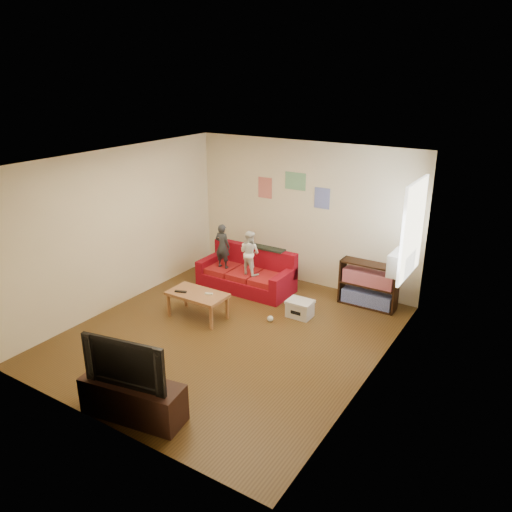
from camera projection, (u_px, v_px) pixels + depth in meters
The scene contains 17 objects.
room_shell at pixel (227, 253), 7.31m from camera, with size 4.52×5.02×2.72m.
sofa at pixel (248, 275), 9.36m from camera, with size 1.77×0.81×0.78m.
child_a at pixel (223, 246), 9.27m from camera, with size 0.31×0.20×0.85m, color #282B30.
child_b at pixel (250, 253), 8.98m from camera, with size 0.40×0.31×0.82m, color white.
coffee_table at pixel (197, 296), 8.19m from camera, with size 0.98×0.54×0.44m.
remote at pixel (181, 292), 8.19m from camera, with size 0.20×0.05×0.02m, color black.
game_controller at pixel (209, 294), 8.10m from camera, with size 0.13×0.04×0.03m, color silver.
bookshelf at pixel (368, 287), 8.59m from camera, with size 0.99×0.30×0.80m.
window at pixel (413, 230), 7.41m from camera, with size 0.04×1.08×1.48m, color white.
ac_unit at pixel (401, 263), 7.67m from camera, with size 0.28×0.55×0.35m, color #B7B2A3.
artwork_left at pixel (265, 188), 9.56m from camera, with size 0.30×0.01×0.40m, color #D87266.
artwork_center at pixel (295, 181), 9.17m from camera, with size 0.42×0.01×0.32m, color #72B27F.
artwork_right at pixel (322, 198), 8.98m from camera, with size 0.30×0.01×0.38m, color #727FCC.
file_box at pixel (300, 308), 8.29m from camera, with size 0.42×0.32×0.29m.
tv_stand at pixel (133, 399), 5.86m from camera, with size 1.26×0.42×0.47m, color black.
television at pixel (129, 359), 5.67m from camera, with size 1.05×0.14×0.61m, color black.
tissue at pixel (270, 319), 8.16m from camera, with size 0.10×0.10×0.10m, color silver.
Camera 1 is at (4.00, -5.59, 3.86)m, focal length 35.00 mm.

